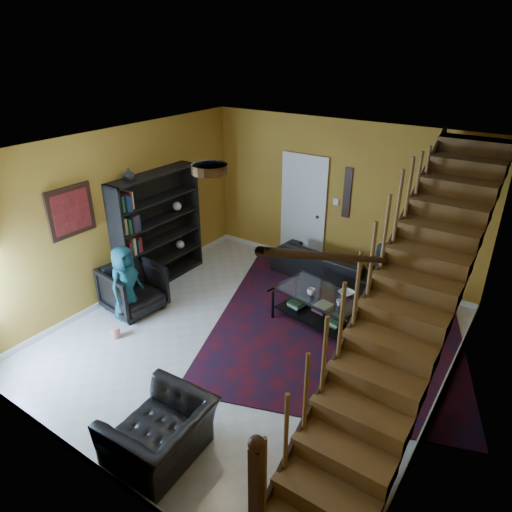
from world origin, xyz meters
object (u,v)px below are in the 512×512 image
at_px(bookshelf, 159,231).
at_px(sofa, 329,265).
at_px(coffee_table, 320,305).
at_px(armchair_left, 133,289).
at_px(armchair_right, 160,434).

bearing_deg(bookshelf, sofa, 34.14).
distance_m(bookshelf, coffee_table, 3.09).
xyz_separation_m(bookshelf, armchair_left, (0.35, -0.99, -0.58)).
height_order(armchair_left, coffee_table, armchair_left).
bearing_deg(coffee_table, armchair_left, -152.51).
relative_size(sofa, armchair_right, 2.06).
height_order(bookshelf, armchair_right, bookshelf).
xyz_separation_m(bookshelf, armchair_right, (2.80, -2.85, -0.64)).
height_order(bookshelf, sofa, bookshelf).
bearing_deg(sofa, armchair_left, 56.45).
relative_size(bookshelf, armchair_left, 2.34).
xyz_separation_m(sofa, armchair_right, (0.29, -4.55, 0.02)).
distance_m(armchair_left, coffee_table, 2.98).
bearing_deg(coffee_table, bookshelf, -172.69).
height_order(sofa, armchair_right, armchair_right).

